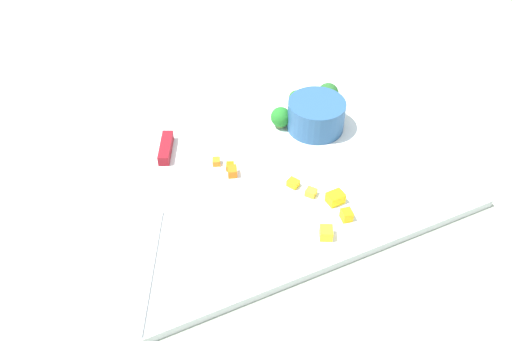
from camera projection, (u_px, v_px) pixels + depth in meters
The scene contains 15 objects.
ground_plane at pixel (256, 181), 0.79m from camera, with size 4.00×4.00×0.00m, color gray.
cutting_board at pixel (256, 178), 0.78m from camera, with size 0.56×0.37×0.01m, color white.
prep_bowl at pixel (316, 115), 0.84m from camera, with size 0.09×0.09×0.05m, color #2B5686.
chef_knife at pixel (158, 192), 0.75m from camera, with size 0.16×0.32×0.02m.
carrot_dice_0 at pixel (232, 172), 0.77m from camera, with size 0.01×0.02×0.01m, color orange.
carrot_dice_1 at pixel (216, 162), 0.79m from camera, with size 0.01×0.01×0.01m, color orange.
carrot_dice_2 at pixel (230, 166), 0.78m from camera, with size 0.01×0.01×0.01m, color orange.
pepper_dice_0 at pixel (335, 198), 0.73m from camera, with size 0.02×0.02×0.02m, color yellow.
pepper_dice_1 at pixel (293, 183), 0.76m from camera, with size 0.01×0.02×0.01m, color yellow.
pepper_dice_2 at pixel (347, 215), 0.71m from camera, with size 0.02×0.01×0.01m, color yellow.
pepper_dice_3 at pixel (326, 233), 0.69m from camera, with size 0.02×0.02×0.02m, color yellow.
pepper_dice_4 at pixel (311, 192), 0.74m from camera, with size 0.01×0.01×0.01m, color gold.
broccoli_floret_0 at pixel (297, 98), 0.88m from camera, with size 0.03×0.03×0.03m.
broccoli_floret_1 at pixel (328, 94), 0.89m from camera, with size 0.04×0.04×0.04m.
broccoli_floret_2 at pixel (281, 117), 0.85m from camera, with size 0.03×0.03×0.04m.
Camera 1 is at (-0.24, -0.51, 0.55)m, focal length 37.28 mm.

